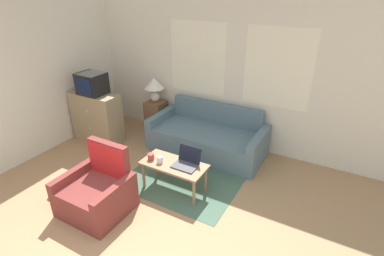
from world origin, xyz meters
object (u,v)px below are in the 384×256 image
object	(u,v)px
laptop	(187,162)
cup_navy	(160,160)
cup_yellow	(151,157)
armchair	(98,192)
couch	(208,137)
coffee_table	(174,167)
cat_black	(65,182)
television	(92,84)
table_lamp	(154,86)

from	to	relation	value
laptop	cup_navy	world-z (taller)	laptop
cup_yellow	armchair	bearing A→B (deg)	-110.96
cup_navy	cup_yellow	size ratio (longest dim) A/B	1.01
couch	cup_navy	world-z (taller)	couch
coffee_table	cup_yellow	size ratio (longest dim) A/B	10.04
coffee_table	cat_black	xyz separation A→B (m)	(-1.44, -0.79, -0.27)
couch	cat_black	distance (m)	2.48
laptop	cat_black	xyz separation A→B (m)	(-1.61, -0.85, -0.39)
television	cup_navy	distance (m)	2.15
couch	armchair	size ratio (longest dim) A/B	2.27
television	table_lamp	distance (m)	1.16
table_lamp	coffee_table	distance (m)	2.11
laptop	cat_black	world-z (taller)	laptop
cup_yellow	couch	bearing A→B (deg)	77.98
table_lamp	cup_navy	world-z (taller)	table_lamp
television	laptop	xyz separation A→B (m)	(2.31, -0.57, -0.64)
table_lamp	laptop	bearing A→B (deg)	-42.63
cup_yellow	cat_black	distance (m)	1.35
armchair	cup_yellow	world-z (taller)	armchair
couch	television	size ratio (longest dim) A/B	4.34
laptop	table_lamp	bearing A→B (deg)	137.37
cat_black	television	bearing A→B (deg)	-142.13
laptop	couch	bearing A→B (deg)	101.75
armchair	television	size ratio (longest dim) A/B	1.91
television	table_lamp	bearing A→B (deg)	48.50
cat_black	laptop	bearing A→B (deg)	129.34
table_lamp	laptop	world-z (taller)	table_lamp
coffee_table	cup_navy	bearing A→B (deg)	-161.42
cup_yellow	cat_black	size ratio (longest dim) A/B	0.16
coffee_table	cup_navy	size ratio (longest dim) A/B	9.98
table_lamp	cup_yellow	distance (m)	1.91
television	laptop	distance (m)	2.46
armchair	cup_navy	bearing A→B (deg)	59.25
laptop	cup_navy	distance (m)	0.40
armchair	television	distance (m)	2.26
television	cat_black	distance (m)	1.88
television	coffee_table	distance (m)	2.35
television	cup_yellow	xyz separation A→B (m)	(1.77, -0.68, -0.65)
coffee_table	cup_yellow	xyz separation A→B (m)	(-0.36, -0.06, 0.10)
couch	armchair	distance (m)	2.22
laptop	cat_black	size ratio (longest dim) A/B	0.60
couch	cat_black	world-z (taller)	couch
cat_black	cup_yellow	bearing A→B (deg)	135.79
television	coffee_table	xyz separation A→B (m)	(2.13, -0.63, -0.76)
television	cup_yellow	world-z (taller)	television
cup_yellow	cup_navy	bearing A→B (deg)	-2.51
table_lamp	cup_navy	bearing A→B (deg)	-52.90
couch	coffee_table	world-z (taller)	couch
table_lamp	coffee_table	size ratio (longest dim) A/B	0.51
armchair	cup_navy	xyz separation A→B (m)	(0.47, 0.79, 0.23)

